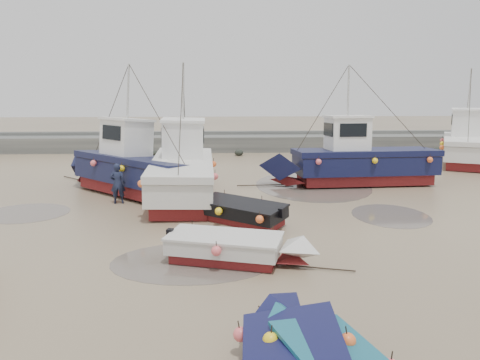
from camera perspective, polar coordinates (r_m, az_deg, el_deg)
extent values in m
plane|color=#937F5F|center=(15.89, 5.99, -7.92)|extent=(120.00, 120.00, 0.00)
cube|color=slate|center=(37.16, 1.15, 4.49)|extent=(60.00, 2.20, 1.20)
cube|color=slate|center=(38.28, 1.04, 5.79)|extent=(60.00, 0.60, 0.25)
ellipsoid|color=black|center=(34.97, 9.83, 3.34)|extent=(0.84, 0.86, 0.51)
ellipsoid|color=black|center=(37.09, 13.42, 3.75)|extent=(0.98, 1.07, 0.72)
ellipsoid|color=black|center=(38.38, 23.03, 3.28)|extent=(0.78, 0.90, 0.59)
ellipsoid|color=black|center=(35.72, -6.87, 3.69)|extent=(0.99, 0.80, 0.58)
ellipsoid|color=black|center=(37.81, 20.17, 3.26)|extent=(0.54, 0.46, 0.30)
ellipsoid|color=black|center=(37.11, 16.47, 3.39)|extent=(0.61, 0.47, 0.46)
ellipsoid|color=black|center=(35.49, -5.66, 3.45)|extent=(0.61, 0.53, 0.32)
ellipsoid|color=black|center=(38.13, 18.03, 3.54)|extent=(0.67, 0.55, 0.43)
ellipsoid|color=black|center=(35.18, -13.69, 3.37)|extent=(1.09, 0.88, 0.72)
ellipsoid|color=black|center=(35.18, -10.51, 3.26)|extent=(0.65, 0.60, 0.37)
ellipsoid|color=black|center=(36.48, 16.44, 3.40)|extent=(0.88, 0.64, 0.62)
ellipsoid|color=black|center=(34.79, -0.14, 3.36)|extent=(0.64, 0.62, 0.48)
ellipsoid|color=black|center=(36.99, 13.54, 3.49)|extent=(0.55, 0.45, 0.29)
cylinder|color=#5A5148|center=(14.50, -5.78, -9.88)|extent=(4.99, 4.99, 0.01)
cylinder|color=#5A5148|center=(20.16, 17.92, -4.14)|extent=(3.12, 3.12, 0.01)
cylinder|color=#5A5148|center=(21.52, -24.66, -3.67)|extent=(3.58, 3.58, 0.01)
cylinder|color=#5A5148|center=(25.02, 8.83, -0.65)|extent=(6.01, 6.01, 0.01)
pyramid|color=#0F1138|center=(10.20, 6.38, -13.68)|extent=(1.77, 0.81, 0.90)
cylinder|color=black|center=(11.46, 5.82, -15.92)|extent=(0.16, 2.00, 0.04)
sphere|color=orange|center=(9.18, 13.75, -19.50)|extent=(0.30, 0.30, 0.30)
sphere|color=orange|center=(9.65, 0.65, -17.49)|extent=(0.30, 0.30, 0.30)
pyramid|color=#14576B|center=(9.79, 6.52, -14.83)|extent=(1.60, 1.12, 0.90)
cylinder|color=black|center=(10.90, 4.34, -17.43)|extent=(0.64, 1.92, 0.04)
sphere|color=orange|center=(9.10, 3.39, -19.45)|extent=(0.30, 0.30, 0.30)
cube|color=maroon|center=(18.19, 0.19, -4.79)|extent=(3.27, 2.88, 0.30)
cube|color=black|center=(18.09, 0.19, -3.65)|extent=(3.58, 3.19, 0.45)
pyramid|color=black|center=(19.20, -4.92, -1.39)|extent=(1.39, 1.52, 0.90)
cube|color=brown|center=(18.04, 0.19, -3.15)|extent=(2.98, 2.64, 0.10)
cube|color=black|center=(18.02, 0.19, -2.87)|extent=(3.68, 3.28, 0.07)
cube|color=black|center=(17.11, 5.19, -4.00)|extent=(0.28, 0.28, 0.35)
cylinder|color=black|center=(20.00, -6.82, -3.69)|extent=(1.61, 1.24, 0.04)
sphere|color=orange|center=(16.68, 2.51, -4.63)|extent=(0.30, 0.30, 0.30)
sphere|color=orange|center=(18.46, 2.79, -3.00)|extent=(0.30, 0.30, 0.30)
sphere|color=orange|center=(17.70, -2.52, -3.66)|extent=(0.30, 0.30, 0.30)
sphere|color=orange|center=(19.47, -1.79, -2.21)|extent=(0.30, 0.30, 0.30)
cube|color=maroon|center=(14.44, -1.89, -9.30)|extent=(3.36, 2.10, 0.30)
cube|color=beige|center=(14.31, -1.90, -7.90)|extent=(3.64, 2.38, 0.45)
pyramid|color=beige|center=(13.80, 6.29, -6.75)|extent=(1.10, 1.68, 0.90)
cube|color=brown|center=(14.25, -1.91, -7.27)|extent=(3.04, 1.94, 0.10)
cube|color=beige|center=(14.22, -1.91, -6.93)|extent=(3.73, 2.46, 0.07)
cube|color=black|center=(14.78, -8.52, -6.65)|extent=(0.23, 0.26, 0.35)
cylinder|color=black|center=(14.06, 9.78, -10.60)|extent=(1.94, 0.58, 0.04)
sphere|color=orange|center=(15.45, -5.84, -6.03)|extent=(0.30, 0.30, 0.30)
sphere|color=orange|center=(13.47, -2.91, -8.72)|extent=(0.30, 0.30, 0.30)
sphere|color=orange|center=(14.83, 4.01, -6.77)|extent=(0.30, 0.30, 0.30)
cube|color=maroon|center=(23.15, -12.48, -1.12)|extent=(6.24, 5.94, 0.55)
cube|color=#131634|center=(23.00, -12.56, 0.70)|extent=(6.84, 6.53, 0.95)
pyramid|color=#131634|center=(26.17, -18.07, 3.28)|extent=(2.72, 2.79, 1.40)
cube|color=brown|center=(22.90, -12.62, 1.96)|extent=(6.65, 6.35, 0.08)
cube|color=#131634|center=(22.88, -12.63, 2.31)|extent=(6.99, 6.67, 0.30)
cube|color=white|center=(23.51, -14.16, 4.87)|extent=(2.64, 2.63, 1.70)
cube|color=white|center=(23.42, -14.28, 7.08)|extent=(2.85, 2.84, 0.12)
cube|color=black|center=(24.31, -15.62, 5.62)|extent=(1.03, 1.12, 0.68)
cylinder|color=#B7B7B2|center=(23.35, -14.45, 10.41)|extent=(0.10, 0.10, 2.60)
cylinder|color=black|center=(27.41, -19.10, -0.03)|extent=(2.25, 2.05, 0.05)
sphere|color=#E95C60|center=(19.96, -10.78, 0.14)|extent=(0.30, 0.30, 0.30)
sphere|color=#E95C60|center=(22.53, -7.27, 1.58)|extent=(0.30, 0.30, 0.30)
sphere|color=#E95C60|center=(21.70, -14.53, 0.90)|extent=(0.30, 0.30, 0.30)
sphere|color=#E95C60|center=(24.19, -10.87, 2.17)|extent=(0.30, 0.30, 0.30)
sphere|color=#E95C60|center=(23.52, -17.70, 1.55)|extent=(0.30, 0.30, 0.30)
sphere|color=#E95C60|center=(25.93, -13.99, 2.67)|extent=(0.30, 0.30, 0.30)
cube|color=maroon|center=(21.94, -7.05, -1.64)|extent=(2.54, 7.39, 0.55)
cube|color=silver|center=(21.77, -7.10, 0.28)|extent=(2.96, 7.94, 0.95)
pyramid|color=silver|center=(26.07, -6.70, 3.75)|extent=(2.74, 1.52, 1.40)
cube|color=brown|center=(21.68, -7.14, 1.61)|extent=(2.85, 7.76, 0.08)
cube|color=silver|center=(21.65, -7.15, 1.97)|extent=(3.02, 8.12, 0.30)
cube|color=white|center=(22.57, -7.09, 4.87)|extent=(1.95, 2.07, 1.70)
cube|color=white|center=(22.48, -7.14, 7.17)|extent=(2.11, 2.23, 0.12)
cube|color=black|center=(23.56, -6.99, 5.78)|extent=(1.60, 0.11, 0.68)
cylinder|color=#B7B7B2|center=(22.41, -7.23, 10.63)|extent=(0.10, 0.10, 2.60)
cylinder|color=black|center=(27.52, -6.52, 0.60)|extent=(0.16, 3.00, 0.05)
sphere|color=#E95C60|center=(18.79, -12.03, -0.64)|extent=(0.30, 0.30, 0.30)
sphere|color=#E95C60|center=(20.15, -3.17, 0.44)|extent=(0.30, 0.30, 0.30)
sphere|color=#E95C60|center=(21.83, -10.97, 1.13)|extent=(0.30, 0.30, 0.30)
sphere|color=#E95C60|center=(23.22, -3.34, 1.96)|extent=(0.30, 0.30, 0.30)
sphere|color=#E95C60|center=(24.89, -10.17, 2.46)|extent=(0.30, 0.30, 0.30)
cube|color=maroon|center=(25.94, 14.85, 0.14)|extent=(6.93, 2.68, 0.55)
cube|color=#0F1234|center=(25.80, 14.94, 1.77)|extent=(7.46, 3.11, 0.95)
pyramid|color=#0F1234|center=(24.50, 5.80, 3.26)|extent=(1.59, 2.73, 1.40)
cube|color=brown|center=(25.72, 15.00, 2.90)|extent=(7.28, 3.00, 0.08)
cube|color=#0F1234|center=(25.70, 15.02, 3.21)|extent=(7.63, 3.17, 0.30)
cube|color=white|center=(25.24, 13.02, 5.38)|extent=(2.12, 1.98, 1.70)
cube|color=white|center=(25.16, 13.11, 7.44)|extent=(2.28, 2.14, 0.12)
cube|color=black|center=(24.90, 10.81, 5.98)|extent=(0.15, 1.57, 0.68)
cylinder|color=#B7B7B2|center=(25.10, 13.26, 10.54)|extent=(0.10, 0.10, 2.60)
cylinder|color=black|center=(24.61, 3.10, -0.68)|extent=(3.00, 0.24, 0.05)
sphere|color=#E95C60|center=(25.66, 22.20, 2.04)|extent=(0.30, 0.30, 0.30)
sphere|color=#E95C60|center=(27.60, 16.74, 3.06)|extent=(0.30, 0.30, 0.30)
sphere|color=#E95C60|center=(24.42, 16.18, 2.00)|extent=(0.30, 0.30, 0.30)
sphere|color=#E95C60|center=(26.62, 10.96, 3.03)|extent=(0.30, 0.30, 0.30)
sphere|color=#E95C60|center=(23.48, 9.60, 1.93)|extent=(0.30, 0.30, 0.30)
cube|color=maroon|center=(34.22, 25.64, 2.13)|extent=(4.43, 6.08, 0.55)
cube|color=silver|center=(34.11, 25.75, 3.37)|extent=(4.96, 6.62, 0.95)
pyramid|color=silver|center=(37.62, 25.66, 5.14)|extent=(2.93, 2.40, 1.40)
cube|color=brown|center=(34.05, 25.83, 4.23)|extent=(4.81, 6.45, 0.08)
cube|color=silver|center=(34.04, 25.85, 4.46)|extent=(5.07, 6.77, 0.30)
cube|color=white|center=(34.78, 25.95, 6.19)|extent=(2.49, 2.58, 1.70)
cube|color=white|center=(34.72, 26.08, 7.69)|extent=(2.68, 2.79, 0.12)
cube|color=black|center=(35.77, 25.92, 6.73)|extent=(1.40, 0.71, 0.68)
cylinder|color=#B7B7B2|center=(34.67, 26.29, 9.92)|extent=(0.10, 0.10, 2.60)
cylinder|color=black|center=(38.87, 25.39, 2.82)|extent=(1.34, 2.73, 0.05)
sphere|color=#E95C60|center=(31.62, 23.42, 3.64)|extent=(0.30, 0.30, 0.30)
sphere|color=#E95C60|center=(33.55, 23.44, 4.06)|extent=(0.30, 0.30, 0.30)
sphere|color=#E95C60|center=(35.48, 23.46, 4.43)|extent=(0.30, 0.30, 0.30)
imported|color=#181E34|center=(21.81, -14.56, -2.76)|extent=(0.69, 0.48, 1.83)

